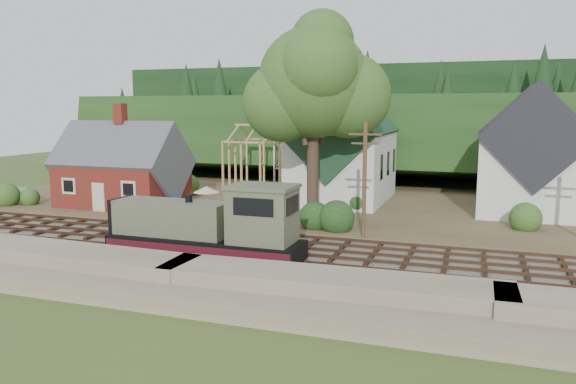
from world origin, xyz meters
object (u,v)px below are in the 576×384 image
(locomotive, at_px, (211,229))
(car_blue, at_px, (177,203))
(car_green, at_px, (22,193))
(patio_set, at_px, (206,191))

(locomotive, distance_m, car_blue, 16.34)
(locomotive, bearing_deg, car_blue, 127.29)
(car_green, distance_m, patio_set, 20.79)
(locomotive, xyz_separation_m, car_blue, (-9.88, 12.97, -1.14))
(locomotive, relative_size, car_green, 3.54)
(car_blue, height_order, car_green, car_blue)
(car_blue, xyz_separation_m, patio_set, (3.46, -1.18, 1.42))
(patio_set, bearing_deg, car_blue, 161.23)
(car_blue, relative_size, car_green, 1.10)
(locomotive, distance_m, patio_set, 13.43)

